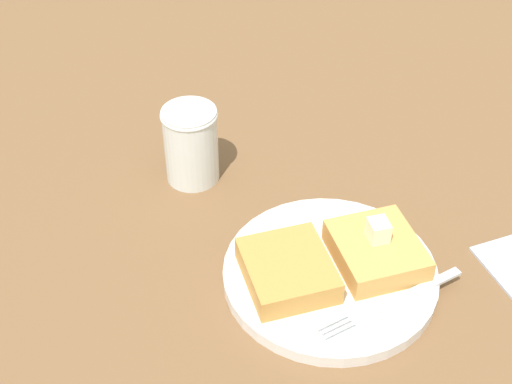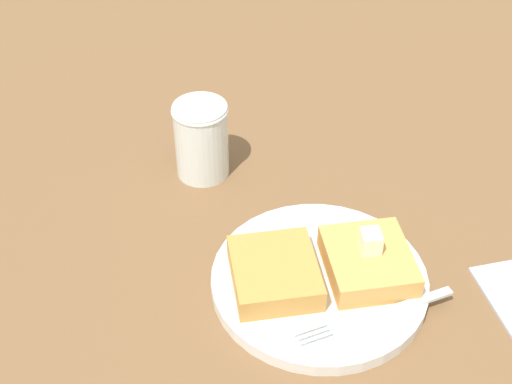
# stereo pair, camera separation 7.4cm
# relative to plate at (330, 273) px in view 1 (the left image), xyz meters

# --- Properties ---
(table_surface) EXTENTS (1.22, 1.22, 0.02)m
(table_surface) POSITION_rel_plate_xyz_m (-0.05, -0.07, -0.02)
(table_surface) COLOR brown
(table_surface) RESTS_ON ground
(plate) EXTENTS (0.21, 0.21, 0.01)m
(plate) POSITION_rel_plate_xyz_m (0.00, 0.00, 0.00)
(plate) COLOR silver
(plate) RESTS_ON table_surface
(toast_slice_left) EXTENTS (0.10, 0.11, 0.03)m
(toast_slice_left) POSITION_rel_plate_xyz_m (-0.04, -0.01, 0.02)
(toast_slice_left) COLOR #D79D4E
(toast_slice_left) RESTS_ON plate
(toast_slice_middle) EXTENTS (0.10, 0.11, 0.03)m
(toast_slice_middle) POSITION_rel_plate_xyz_m (0.04, 0.01, 0.02)
(toast_slice_middle) COLOR #C78D40
(toast_slice_middle) RESTS_ON plate
(butter_pat_primary) EXTENTS (0.02, 0.02, 0.02)m
(butter_pat_primary) POSITION_rel_plate_xyz_m (-0.05, -0.02, 0.04)
(butter_pat_primary) COLOR #F3EDC6
(butter_pat_primary) RESTS_ON toast_slice_left
(fork) EXTENTS (0.15, 0.09, 0.00)m
(fork) POSITION_rel_plate_xyz_m (-0.04, 0.05, 0.01)
(fork) COLOR silver
(fork) RESTS_ON plate
(syrup_jar) EXTENTS (0.06, 0.06, 0.09)m
(syrup_jar) POSITION_rel_plate_xyz_m (0.14, -0.17, 0.04)
(syrup_jar) COLOR #5D270F
(syrup_jar) RESTS_ON table_surface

